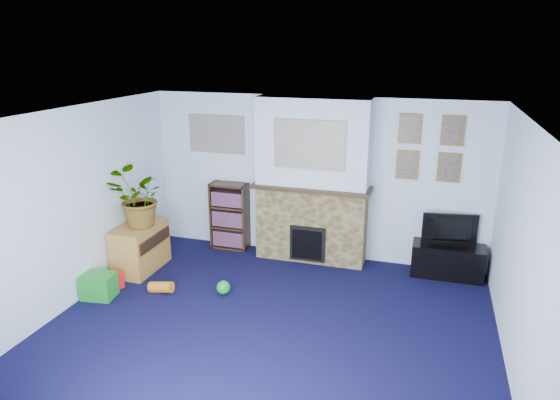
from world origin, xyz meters
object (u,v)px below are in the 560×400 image
(tv_stand, at_px, (447,261))
(bookshelf, at_px, (230,217))
(sideboard, at_px, (140,246))
(television, at_px, (451,230))

(tv_stand, bearing_deg, bookshelf, 178.66)
(tv_stand, distance_m, bookshelf, 3.28)
(tv_stand, xyz_separation_m, sideboard, (-4.19, -1.04, 0.12))
(bookshelf, xyz_separation_m, sideboard, (-0.92, -1.12, -0.15))
(tv_stand, height_order, television, television)
(tv_stand, height_order, sideboard, sideboard)
(tv_stand, relative_size, television, 1.30)
(bookshelf, relative_size, sideboard, 1.22)
(tv_stand, distance_m, television, 0.44)
(television, height_order, sideboard, television)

